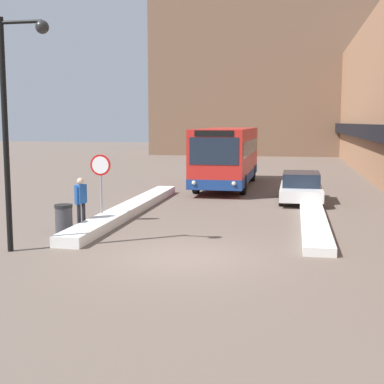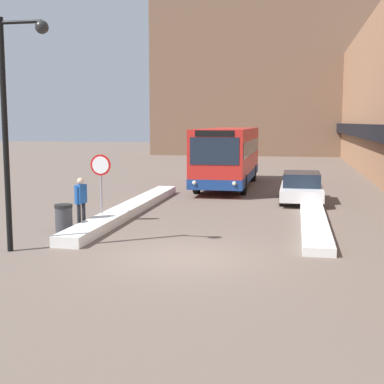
{
  "view_description": "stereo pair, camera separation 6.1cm",
  "coord_description": "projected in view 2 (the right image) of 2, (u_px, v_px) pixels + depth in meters",
  "views": [
    {
      "loc": [
        2.84,
        -13.81,
        3.63
      ],
      "look_at": [
        -0.61,
        4.26,
        1.22
      ],
      "focal_mm": 50.0,
      "sensor_mm": 36.0,
      "label": 1
    },
    {
      "loc": [
        2.9,
        -13.8,
        3.63
      ],
      "look_at": [
        -0.61,
        4.26,
        1.22
      ],
      "focal_mm": 50.0,
      "sensor_mm": 36.0,
      "label": 2
    }
  ],
  "objects": [
    {
      "name": "parked_car_front",
      "position": [
        301.0,
        187.0,
        24.39
      ],
      "size": [
        1.89,
        4.39,
        1.35
      ],
      "color": "silver",
      "rests_on": "ground_plane"
    },
    {
      "name": "snow_bank_left",
      "position": [
        130.0,
        209.0,
        21.54
      ],
      "size": [
        0.9,
        12.62,
        0.34
      ],
      "color": "silver",
      "rests_on": "ground_plane"
    },
    {
      "name": "snow_bank_right",
      "position": [
        314.0,
        224.0,
        18.45
      ],
      "size": [
        0.9,
        8.31,
        0.25
      ],
      "color": "silver",
      "rests_on": "ground_plane"
    },
    {
      "name": "street_lamp",
      "position": [
        14.0,
        109.0,
        14.58
      ],
      "size": [
        1.46,
        0.36,
        6.43
      ],
      "color": "black",
      "rests_on": "ground_plane"
    },
    {
      "name": "ground_plane",
      "position": [
        184.0,
        257.0,
        14.45
      ],
      "size": [
        160.0,
        160.0,
        0.0
      ],
      "primitive_type": "plane",
      "color": "#66564C"
    },
    {
      "name": "trash_bin",
      "position": [
        64.0,
        219.0,
        17.57
      ],
      "size": [
        0.59,
        0.59,
        0.95
      ],
      "color": "#38383D",
      "rests_on": "ground_plane"
    },
    {
      "name": "city_bus",
      "position": [
        228.0,
        155.0,
        30.01
      ],
      "size": [
        2.68,
        10.42,
        3.28
      ],
      "color": "red",
      "rests_on": "ground_plane"
    },
    {
      "name": "building_backdrop_far",
      "position": [
        271.0,
        77.0,
        59.7
      ],
      "size": [
        26.0,
        8.0,
        17.24
      ],
      "color": "brown",
      "rests_on": "ground_plane"
    },
    {
      "name": "stop_sign",
      "position": [
        101.0,
        173.0,
        19.28
      ],
      "size": [
        0.76,
        0.08,
        2.48
      ],
      "color": "gray",
      "rests_on": "ground_plane"
    },
    {
      "name": "pedestrian",
      "position": [
        81.0,
        198.0,
        18.34
      ],
      "size": [
        0.28,
        0.56,
        1.74
      ],
      "rotation": [
        0.0,
        0.0,
        1.42
      ],
      "color": "#232328",
      "rests_on": "ground_plane"
    }
  ]
}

